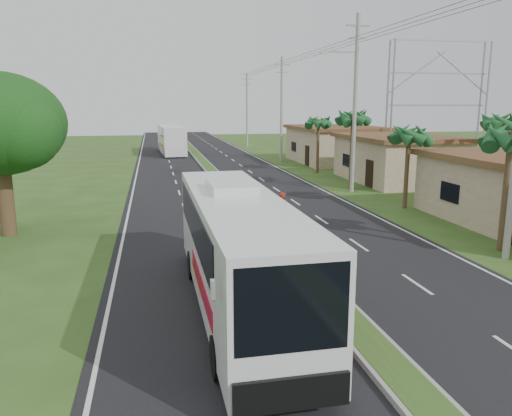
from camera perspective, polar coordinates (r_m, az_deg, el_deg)
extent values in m
plane|color=#2F4B1B|center=(16.76, 7.27, -9.52)|extent=(180.00, 180.00, 0.00)
cube|color=black|center=(35.65, -3.14, 1.95)|extent=(14.00, 160.00, 0.02)
cube|color=gray|center=(35.63, -3.14, 2.08)|extent=(1.20, 160.00, 0.17)
cube|color=#2F4B1B|center=(35.62, -3.14, 2.23)|extent=(0.95, 160.00, 0.02)
cube|color=silver|center=(35.30, -13.96, 1.51)|extent=(0.12, 160.00, 0.01)
cube|color=silver|center=(37.22, 7.12, 2.27)|extent=(0.12, 160.00, 0.01)
cube|color=tan|center=(41.68, 15.88, 5.25)|extent=(7.00, 10.00, 3.35)
cube|color=#5A2E20|center=(41.53, 16.02, 7.76)|extent=(7.60, 10.60, 0.32)
cube|color=tan|center=(54.42, 9.08, 7.04)|extent=(8.00, 11.00, 3.50)
cube|color=#5A2E20|center=(54.30, 9.15, 9.05)|extent=(8.60, 11.60, 0.32)
cylinder|color=#473321|center=(22.99, 26.62, 1.60)|extent=(0.26, 0.26, 5.00)
cylinder|color=#473321|center=(30.69, 16.85, 4.20)|extent=(0.26, 0.26, 4.60)
cylinder|color=#473321|center=(36.68, 10.86, 6.27)|extent=(0.26, 0.26, 5.40)
cylinder|color=#473321|center=(45.28, 7.08, 7.01)|extent=(0.26, 0.26, 4.80)
cylinder|color=#473321|center=(37.57, 25.66, 5.30)|extent=(0.26, 0.26, 5.20)
cylinder|color=#473321|center=(25.99, -26.73, 1.50)|extent=(0.70, 0.70, 4.00)
sphere|color=#103E12|center=(24.43, -25.21, 7.93)|extent=(3.40, 3.40, 3.40)
cylinder|color=gray|center=(35.49, 11.23, 11.42)|extent=(0.28, 0.28, 12.00)
cube|color=gray|center=(35.86, 11.58, 19.75)|extent=(1.60, 0.12, 0.12)
cube|color=gray|center=(35.76, 11.53, 18.49)|extent=(1.20, 0.10, 0.10)
cube|color=gray|center=(35.22, 9.58, 17.19)|extent=(2.40, 0.10, 0.10)
cylinder|color=gray|center=(54.50, 2.93, 11.12)|extent=(0.28, 0.28, 11.00)
cube|color=gray|center=(54.65, 2.98, 16.06)|extent=(1.60, 0.12, 0.12)
cube|color=gray|center=(54.60, 2.97, 15.22)|extent=(1.20, 0.10, 0.10)
cylinder|color=gray|center=(74.03, -1.03, 11.09)|extent=(0.28, 0.28, 10.50)
cube|color=gray|center=(74.11, -1.05, 14.53)|extent=(1.60, 0.12, 0.12)
cube|color=gray|center=(74.08, -1.04, 13.92)|extent=(1.20, 0.10, 0.10)
cylinder|color=gray|center=(49.50, 15.26, 11.26)|extent=(0.18, 0.18, 12.00)
cylinder|color=gray|center=(54.71, 24.82, 10.61)|extent=(0.18, 0.18, 12.00)
cylinder|color=gray|center=(50.39, 14.74, 11.28)|extent=(0.18, 0.18, 12.00)
cylinder|color=gray|center=(55.52, 24.20, 10.66)|extent=(0.18, 0.18, 12.00)
cube|color=gray|center=(52.36, 19.99, 10.97)|extent=(10.00, 0.14, 0.14)
cube|color=gray|center=(52.44, 20.23, 14.25)|extent=(10.00, 0.14, 0.14)
cube|color=gray|center=(52.69, 20.47, 17.50)|extent=(10.00, 0.14, 0.14)
cube|color=silver|center=(14.64, -2.11, -4.56)|extent=(2.47, 11.52, 3.02)
cube|color=black|center=(15.02, -2.51, -1.52)|extent=(2.51, 9.22, 1.21)
cube|color=black|center=(9.24, 4.11, -11.35)|extent=(2.16, 0.15, 1.69)
cube|color=#A40D23|center=(13.76, -1.26, -8.29)|extent=(2.48, 5.00, 0.53)
cube|color=orange|center=(15.17, -2.28, -7.33)|extent=(2.47, 2.89, 0.24)
cube|color=silver|center=(15.39, -2.90, 2.51)|extent=(1.36, 2.31, 0.27)
cylinder|color=black|center=(11.69, -4.29, -16.63)|extent=(0.31, 1.00, 1.00)
cylinder|color=black|center=(12.13, 6.29, -15.56)|extent=(0.31, 1.00, 1.00)
cylinder|color=black|center=(17.85, -7.25, -6.47)|extent=(0.31, 1.00, 1.00)
cylinder|color=black|center=(18.14, -0.38, -6.08)|extent=(0.31, 1.00, 1.00)
cube|color=white|center=(64.02, -9.66, 7.76)|extent=(3.18, 12.04, 3.32)
cube|color=black|center=(64.48, -9.73, 8.67)|extent=(3.07, 8.94, 1.13)
cube|color=#CA6514|center=(63.03, -9.56, 7.13)|extent=(2.92, 5.83, 0.36)
cylinder|color=black|center=(59.14, -10.30, 6.14)|extent=(0.36, 1.01, 1.00)
cylinder|color=black|center=(59.35, -8.10, 6.23)|extent=(0.36, 1.01, 1.00)
cylinder|color=black|center=(68.42, -10.91, 6.85)|extent=(0.36, 1.01, 1.00)
cylinder|color=black|center=(68.60, -8.99, 6.93)|extent=(0.36, 1.01, 1.00)
imported|color=black|center=(22.69, 2.89, -2.37)|extent=(1.82, 0.84, 1.06)
imported|color=maroon|center=(22.49, 2.92, -0.28)|extent=(0.67, 0.51, 1.65)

